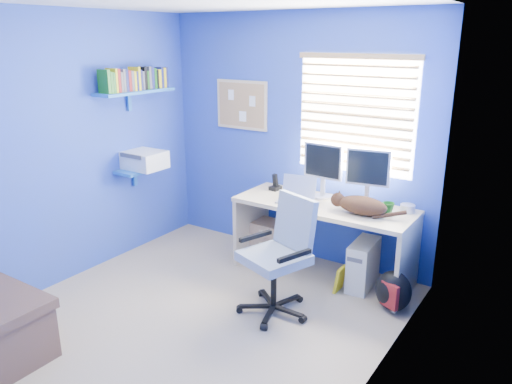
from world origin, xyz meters
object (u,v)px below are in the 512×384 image
Objects in this scene: desk at (323,240)px; laptop at (296,191)px; cat at (362,205)px; tower_pc at (363,264)px; office_chair at (279,271)px.

desk is 5.14× the size of laptop.
laptop is (-0.26, -0.10, 0.48)m from desk.
laptop is at bearing -178.32° from cat.
desk is at bearing 175.91° from tower_pc.
tower_pc is at bearing -0.56° from desk.
desk is 3.77× the size of tower_pc.
tower_pc is at bearing 72.50° from cat.
desk is 0.55m from laptop.
laptop reaches higher than desk.
laptop is 0.73× the size of tower_pc.
cat is (0.40, -0.07, 0.45)m from desk.
tower_pc is (0.42, -0.00, -0.14)m from desk.
cat is at bearing -9.02° from laptop.
tower_pc is at bearing 61.29° from office_chair.
office_chair is (0.24, -0.70, -0.48)m from laptop.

